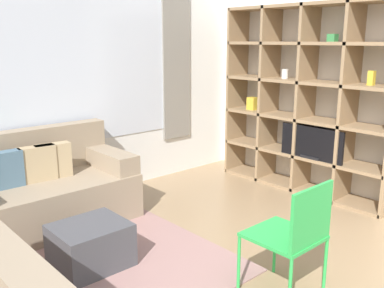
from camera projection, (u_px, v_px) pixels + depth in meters
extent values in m
cube|color=white|center=(66.00, 80.00, 4.62)|extent=(6.08, 0.07, 2.70)
cube|color=silver|center=(67.00, 71.00, 4.57)|extent=(2.68, 0.01, 1.60)
cube|color=gray|center=(176.00, 66.00, 5.54)|extent=(0.44, 0.03, 1.90)
cube|color=white|center=(331.00, 77.00, 4.99)|extent=(0.07, 4.57, 2.70)
cube|color=silver|center=(315.00, 99.00, 5.14)|extent=(0.02, 2.16, 2.17)
cube|color=#997A56|center=(349.00, 105.00, 4.62)|extent=(0.41, 0.04, 2.17)
cube|color=#997A56|center=(306.00, 100.00, 5.01)|extent=(0.41, 0.04, 2.17)
cube|color=#997A56|center=(269.00, 96.00, 5.40)|extent=(0.41, 0.04, 2.17)
cube|color=#997A56|center=(237.00, 92.00, 5.79)|extent=(0.41, 0.04, 2.17)
cube|color=#997A56|center=(300.00, 187.00, 5.26)|extent=(0.41, 2.16, 0.04)
cube|color=#997A56|center=(302.00, 154.00, 5.17)|extent=(0.41, 2.16, 0.04)
cube|color=#997A56|center=(305.00, 119.00, 5.06)|extent=(0.41, 2.16, 0.04)
cube|color=#997A56|center=(307.00, 82.00, 4.96)|extent=(0.41, 2.16, 0.04)
cube|color=#997A56|center=(309.00, 43.00, 4.86)|extent=(0.41, 2.16, 0.04)
cube|color=#997A56|center=(312.00, 5.00, 4.76)|extent=(0.41, 2.16, 0.04)
cube|color=black|center=(311.00, 143.00, 4.85)|extent=(0.04, 0.79, 0.37)
cube|color=black|center=(311.00, 157.00, 4.91)|extent=(0.10, 0.24, 0.03)
cube|color=gold|center=(253.00, 103.00, 5.59)|extent=(0.12, 0.12, 0.16)
cube|color=#388947|center=(333.00, 38.00, 4.61)|extent=(0.09, 0.09, 0.08)
cube|color=#388947|center=(250.00, 104.00, 5.63)|extent=(0.07, 0.07, 0.14)
cylinder|color=white|center=(285.00, 74.00, 5.15)|extent=(0.08, 0.08, 0.11)
cube|color=gold|center=(371.00, 78.00, 4.37)|extent=(0.06, 0.06, 0.15)
cube|color=gray|center=(44.00, 205.00, 4.13)|extent=(1.70, 0.88, 0.45)
cube|color=gray|center=(26.00, 152.00, 4.27)|extent=(1.70, 0.18, 0.46)
cube|color=gray|center=(109.00, 159.00, 4.53)|extent=(0.24, 0.82, 0.19)
cube|color=slate|center=(3.00, 170.00, 3.88)|extent=(0.34, 0.12, 0.34)
cube|color=tan|center=(37.00, 164.00, 4.08)|extent=(0.35, 0.15, 0.34)
cube|color=tan|center=(53.00, 161.00, 4.19)|extent=(0.35, 0.16, 0.34)
cube|color=#47474C|center=(91.00, 246.00, 3.40)|extent=(0.56, 0.49, 0.36)
cylinder|color=green|center=(275.00, 246.00, 3.31)|extent=(0.02, 0.02, 0.44)
cylinder|color=green|center=(239.00, 264.00, 3.04)|extent=(0.02, 0.02, 0.44)
cylinder|color=green|center=(325.00, 268.00, 3.00)|extent=(0.02, 0.02, 0.44)
cube|color=green|center=(283.00, 236.00, 2.96)|extent=(0.44, 0.46, 0.02)
cube|color=green|center=(312.00, 216.00, 2.76)|extent=(0.44, 0.02, 0.40)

